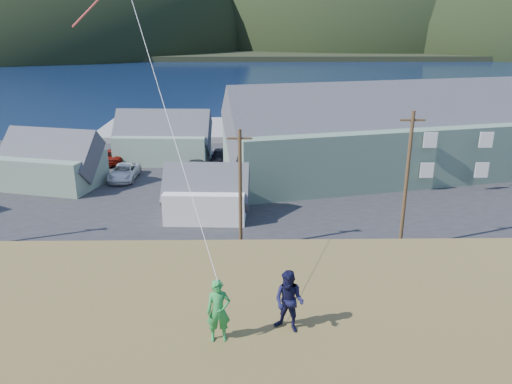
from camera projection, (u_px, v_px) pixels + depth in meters
ground at (225, 261)px, 32.67m from camera, size 900.00×900.00×0.00m
grass_strip at (224, 275)px, 30.76m from camera, size 110.00×8.00×0.10m
waterfront_lot at (233, 182)px, 48.73m from camera, size 72.00×36.00×0.12m
wharf at (195, 130)px, 70.27m from camera, size 26.00×14.00×0.90m
far_shore at (246, 43)px, 344.50m from camera, size 900.00×320.00×2.00m
far_hills at (305, 44)px, 296.79m from camera, size 760.00×265.00×143.00m
lodge at (393, 134)px, 48.75m from camera, size 33.83×16.37×11.48m
shed_palegreen_near at (51, 161)px, 46.54m from camera, size 10.21×7.71×6.61m
shed_white at (206, 194)px, 39.21m from camera, size 6.88×4.73×5.30m
shed_palegreen_far at (163, 138)px, 55.08m from camera, size 10.65×6.38×7.00m
utility_poles at (185, 185)px, 32.51m from camera, size 31.72×0.24×9.85m
parked_cars at (150, 163)px, 52.04m from camera, size 26.34×12.78×1.56m
kite_flyer_green at (218, 311)px, 12.45m from camera, size 0.65×0.47×1.67m
kite_flyer_navy at (289, 301)px, 12.85m from camera, size 1.02×0.94×1.69m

